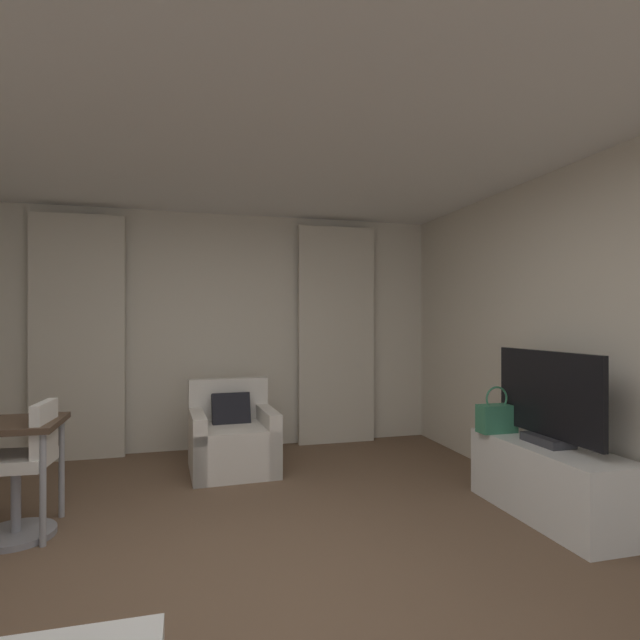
# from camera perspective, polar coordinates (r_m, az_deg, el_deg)

# --- Properties ---
(ground_plane) EXTENTS (12.00, 12.00, 0.00)m
(ground_plane) POSITION_cam_1_polar(r_m,az_deg,el_deg) (3.02, -8.40, -28.04)
(ground_plane) COLOR brown
(wall_window) EXTENTS (5.12, 0.06, 2.60)m
(wall_window) POSITION_cam_1_polar(r_m,az_deg,el_deg) (5.69, -11.87, -1.21)
(wall_window) COLOR beige
(wall_window) RESTS_ON ground
(wall_right) EXTENTS (0.06, 6.12, 2.60)m
(wall_right) POSITION_cam_1_polar(r_m,az_deg,el_deg) (3.88, 32.02, -1.75)
(wall_right) COLOR beige
(wall_right) RESTS_ON ground
(ceiling) EXTENTS (5.12, 6.12, 0.06)m
(ceiling) POSITION_cam_1_polar(r_m,az_deg,el_deg) (2.93, -8.40, 24.46)
(ceiling) COLOR white
(ceiling) RESTS_ON wall_left
(curtain_left_panel) EXTENTS (0.90, 0.06, 2.50)m
(curtain_left_panel) POSITION_cam_1_polar(r_m,az_deg,el_deg) (5.65, -25.87, -1.72)
(curtain_left_panel) COLOR beige
(curtain_left_panel) RESTS_ON ground
(curtain_right_panel) EXTENTS (0.90, 0.06, 2.50)m
(curtain_right_panel) POSITION_cam_1_polar(r_m,az_deg,el_deg) (5.80, 1.90, -1.68)
(curtain_right_panel) COLOR beige
(curtain_right_panel) RESTS_ON ground
(armchair) EXTENTS (0.81, 0.83, 0.84)m
(armchair) POSITION_cam_1_polar(r_m,az_deg,el_deg) (4.92, -9.97, -13.31)
(armchair) COLOR silver
(armchair) RESTS_ON ground
(desk_chair) EXTENTS (0.48, 0.48, 0.88)m
(desk_chair) POSITION_cam_1_polar(r_m,az_deg,el_deg) (3.93, -30.78, -15.13)
(desk_chair) COLOR gray
(desk_chair) RESTS_ON ground
(tv_console) EXTENTS (0.48, 1.27, 0.52)m
(tv_console) POSITION_cam_1_polar(r_m,az_deg,el_deg) (4.11, 24.63, -16.33)
(tv_console) COLOR white
(tv_console) RESTS_ON ground
(tv_flatscreen) EXTENTS (0.20, 1.04, 0.67)m
(tv_flatscreen) POSITION_cam_1_polar(r_m,az_deg,el_deg) (4.00, 24.50, -8.30)
(tv_flatscreen) COLOR #333338
(tv_flatscreen) RESTS_ON tv_console
(handbag_primary) EXTENTS (0.30, 0.14, 0.37)m
(handbag_primary) POSITION_cam_1_polar(r_m,az_deg,el_deg) (4.30, 19.49, -10.41)
(handbag_primary) COLOR #387F5B
(handbag_primary) RESTS_ON tv_console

